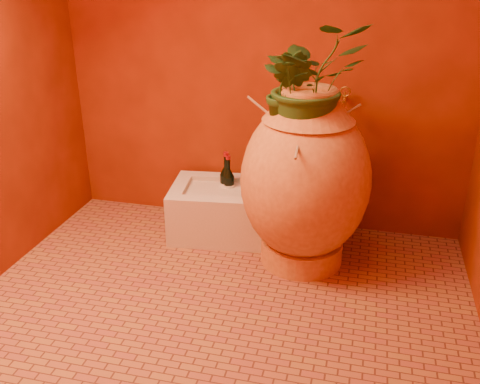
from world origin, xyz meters
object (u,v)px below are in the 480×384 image
(wall_tap, at_px, (345,99))
(wine_bottle_a, at_px, (247,187))
(stone_basin, at_px, (228,211))
(wine_bottle_b, at_px, (226,185))
(amphora, at_px, (305,180))
(wine_bottle_c, at_px, (228,186))

(wall_tap, bearing_deg, wine_bottle_a, -168.85)
(stone_basin, bearing_deg, wine_bottle_b, 109.77)
(wine_bottle_a, relative_size, wine_bottle_b, 0.98)
(amphora, relative_size, stone_basin, 1.37)
(stone_basin, relative_size, wine_bottle_c, 2.31)
(wall_tap, bearing_deg, amphora, -111.29)
(wine_bottle_b, bearing_deg, wine_bottle_a, -2.48)
(amphora, height_order, wine_bottle_b, amphora)
(wine_bottle_c, bearing_deg, wall_tap, 9.32)
(stone_basin, distance_m, wall_tap, 0.98)
(amphora, distance_m, wine_bottle_c, 0.63)
(stone_basin, xyz_separation_m, wall_tap, (0.65, 0.18, 0.71))
(stone_basin, height_order, wall_tap, wall_tap)
(amphora, relative_size, wine_bottle_c, 3.17)
(amphora, height_order, wall_tap, amphora)
(amphora, bearing_deg, wine_bottle_a, 142.90)
(wine_bottle_b, height_order, wall_tap, wall_tap)
(wine_bottle_b, height_order, wine_bottle_c, wine_bottle_b)
(wine_bottle_b, bearing_deg, stone_basin, -70.23)
(amphora, xyz_separation_m, wine_bottle_c, (-0.51, 0.29, -0.21))
(wine_bottle_c, height_order, wall_tap, wall_tap)
(amphora, xyz_separation_m, wine_bottle_b, (-0.53, 0.30, -0.21))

